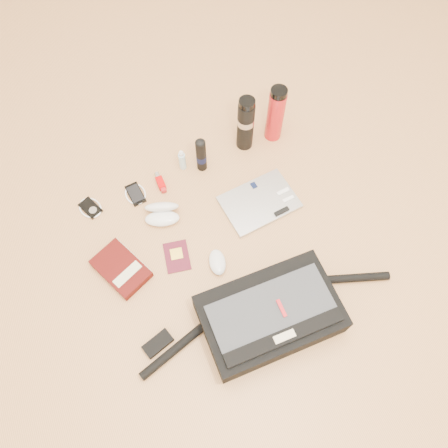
# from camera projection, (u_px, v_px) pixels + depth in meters

# --- Properties ---
(ground) EXTENTS (4.00, 4.00, 0.00)m
(ground) POSITION_uv_depth(u_px,v_px,m) (227.00, 262.00, 1.73)
(ground) COLOR tan
(ground) RESTS_ON ground
(messenger_bag) EXTENTS (1.01, 0.32, 0.14)m
(messenger_bag) POSITION_uv_depth(u_px,v_px,m) (269.00, 315.00, 1.57)
(messenger_bag) COLOR black
(messenger_bag) RESTS_ON ground
(laptop) EXTENTS (0.32, 0.24, 0.03)m
(laptop) POSITION_uv_depth(u_px,v_px,m) (260.00, 202.00, 1.84)
(laptop) COLOR #AFAFB1
(laptop) RESTS_ON ground
(book) EXTENTS (0.22, 0.25, 0.04)m
(book) POSITION_uv_depth(u_px,v_px,m) (121.00, 268.00, 1.70)
(book) COLOR #410907
(book) RESTS_ON ground
(passport) EXTENTS (0.12, 0.15, 0.01)m
(passport) POSITION_uv_depth(u_px,v_px,m) (177.00, 256.00, 1.74)
(passport) COLOR #4D101E
(passport) RESTS_ON ground
(mouse) EXTENTS (0.09, 0.12, 0.04)m
(mouse) POSITION_uv_depth(u_px,v_px,m) (217.00, 262.00, 1.71)
(mouse) COLOR silver
(mouse) RESTS_ON ground
(sunglasses_case) EXTENTS (0.17, 0.16, 0.08)m
(sunglasses_case) POSITION_uv_depth(u_px,v_px,m) (162.00, 213.00, 1.80)
(sunglasses_case) COLOR white
(sunglasses_case) RESTS_ON ground
(ipod) EXTENTS (0.11, 0.11, 0.01)m
(ipod) POSITION_uv_depth(u_px,v_px,m) (90.00, 208.00, 1.83)
(ipod) COLOR black
(ipod) RESTS_ON ground
(phone) EXTENTS (0.09, 0.11, 0.01)m
(phone) POSITION_uv_depth(u_px,v_px,m) (135.00, 194.00, 1.86)
(phone) COLOR black
(phone) RESTS_ON ground
(inhaler) EXTENTS (0.03, 0.10, 0.03)m
(inhaler) POSITION_uv_depth(u_px,v_px,m) (160.00, 182.00, 1.88)
(inhaler) COLOR #C10405
(inhaler) RESTS_ON ground
(spray_bottle) EXTENTS (0.04, 0.04, 0.12)m
(spray_bottle) POSITION_uv_depth(u_px,v_px,m) (182.00, 161.00, 1.89)
(spray_bottle) COLOR #ABD7E8
(spray_bottle) RESTS_ON ground
(aerosol_can) EXTENTS (0.05, 0.05, 0.19)m
(aerosol_can) POSITION_uv_depth(u_px,v_px,m) (201.00, 155.00, 1.85)
(aerosol_can) COLOR black
(aerosol_can) RESTS_ON ground
(thermos_black) EXTENTS (0.09, 0.09, 0.28)m
(thermos_black) POSITION_uv_depth(u_px,v_px,m) (246.00, 124.00, 1.86)
(thermos_black) COLOR black
(thermos_black) RESTS_ON ground
(thermos_red) EXTENTS (0.08, 0.08, 0.29)m
(thermos_red) POSITION_uv_depth(u_px,v_px,m) (276.00, 114.00, 1.88)
(thermos_red) COLOR red
(thermos_red) RESTS_ON ground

